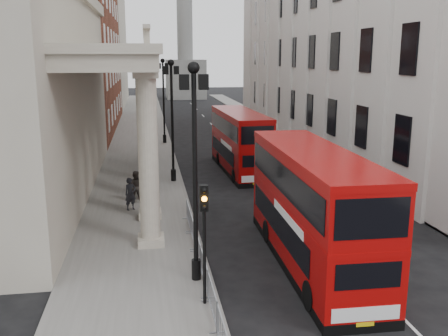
# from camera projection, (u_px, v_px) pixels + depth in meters

# --- Properties ---
(ground) EXTENTS (260.00, 260.00, 0.00)m
(ground) POSITION_uv_depth(u_px,v_px,m) (228.00, 335.00, 15.74)
(ground) COLOR black
(ground) RESTS_ON ground
(sidewalk_west) EXTENTS (6.00, 140.00, 0.12)m
(sidewalk_west) POSITION_uv_depth(u_px,v_px,m) (140.00, 155.00, 44.21)
(sidewalk_west) COLOR slate
(sidewalk_west) RESTS_ON ground
(sidewalk_east) EXTENTS (3.00, 140.00, 0.12)m
(sidewalk_east) POSITION_uv_depth(u_px,v_px,m) (319.00, 150.00, 46.67)
(sidewalk_east) COLOR slate
(sidewalk_east) RESTS_ON ground
(kerb) EXTENTS (0.20, 140.00, 0.14)m
(kerb) POSITION_uv_depth(u_px,v_px,m) (174.00, 154.00, 44.64)
(kerb) COLOR slate
(kerb) RESTS_ON ground
(portico_building) EXTENTS (9.00, 28.00, 12.00)m
(portico_building) POSITION_uv_depth(u_px,v_px,m) (10.00, 101.00, 30.21)
(portico_building) COLOR #9F9685
(portico_building) RESTS_ON ground
(brick_building) EXTENTS (9.00, 32.00, 22.00)m
(brick_building) POSITION_uv_depth(u_px,v_px,m) (73.00, 36.00, 58.05)
(brick_building) COLOR maroon
(brick_building) RESTS_ON ground
(west_building_far) EXTENTS (9.00, 30.00, 20.00)m
(west_building_far) POSITION_uv_depth(u_px,v_px,m) (98.00, 49.00, 89.13)
(west_building_far) COLOR #9F9685
(west_building_far) RESTS_ON ground
(east_building) EXTENTS (8.00, 55.00, 25.00)m
(east_building) POSITION_uv_depth(u_px,v_px,m) (343.00, 14.00, 46.26)
(east_building) COLOR silver
(east_building) RESTS_ON ground
(monument_column) EXTENTS (8.00, 8.00, 54.20)m
(monument_column) POSITION_uv_depth(u_px,v_px,m) (185.00, 20.00, 101.87)
(monument_column) COLOR #60605E
(monument_column) RESTS_ON ground
(lamp_post_south) EXTENTS (1.05, 0.44, 8.32)m
(lamp_post_south) POSITION_uv_depth(u_px,v_px,m) (195.00, 159.00, 18.43)
(lamp_post_south) COLOR black
(lamp_post_south) RESTS_ON sidewalk_west
(lamp_post_mid) EXTENTS (1.05, 0.44, 8.32)m
(lamp_post_mid) POSITION_uv_depth(u_px,v_px,m) (172.00, 112.00, 33.86)
(lamp_post_mid) COLOR black
(lamp_post_mid) RESTS_ON sidewalk_west
(lamp_post_north) EXTENTS (1.05, 0.44, 8.32)m
(lamp_post_north) POSITION_uv_depth(u_px,v_px,m) (164.00, 95.00, 49.29)
(lamp_post_north) COLOR black
(lamp_post_north) RESTS_ON sidewalk_west
(traffic_light) EXTENTS (0.28, 0.33, 4.30)m
(traffic_light) POSITION_uv_depth(u_px,v_px,m) (204.00, 223.00, 16.89)
(traffic_light) COLOR black
(traffic_light) RESTS_ON sidewalk_west
(crowd_barriers) EXTENTS (0.50, 18.75, 1.10)m
(crowd_barriers) POSITION_uv_depth(u_px,v_px,m) (208.00, 285.00, 17.68)
(crowd_barriers) COLOR gray
(crowd_barriers) RESTS_ON sidewalk_west
(bus_near) EXTENTS (2.92, 11.38, 4.89)m
(bus_near) POSITION_uv_depth(u_px,v_px,m) (312.00, 206.00, 20.71)
(bus_near) COLOR #A20707
(bus_near) RESTS_ON ground
(bus_far) EXTENTS (2.93, 10.65, 4.56)m
(bus_far) POSITION_uv_depth(u_px,v_px,m) (240.00, 140.00, 37.89)
(bus_far) COLOR #930706
(bus_far) RESTS_ON ground
(pedestrian_a) EXTENTS (0.81, 0.71, 1.85)m
(pedestrian_a) POSITION_uv_depth(u_px,v_px,m) (130.00, 194.00, 28.08)
(pedestrian_a) COLOR black
(pedestrian_a) RESTS_ON sidewalk_west
(pedestrian_b) EXTENTS (1.04, 0.88, 1.89)m
(pedestrian_b) POSITION_uv_depth(u_px,v_px,m) (135.00, 186.00, 29.65)
(pedestrian_b) COLOR #2A2522
(pedestrian_b) RESTS_ON sidewalk_west
(pedestrian_c) EXTENTS (0.90, 0.66, 1.69)m
(pedestrian_c) POSITION_uv_depth(u_px,v_px,m) (145.00, 182.00, 31.00)
(pedestrian_c) COLOR black
(pedestrian_c) RESTS_ON sidewalk_west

